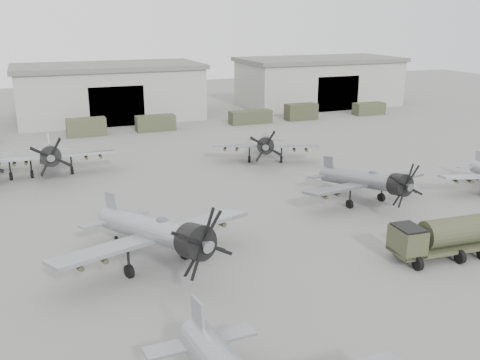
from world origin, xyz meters
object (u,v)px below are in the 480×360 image
at_px(aircraft_extra_508, 50,154).
at_px(fuel_tanker, 441,236).
at_px(aircraft_far_1, 266,144).
at_px(aircraft_mid_2, 368,181).
at_px(aircraft_mid_1, 158,232).

xyz_separation_m(aircraft_extra_508, fuel_tanker, (23.59, -30.34, -0.78)).
xyz_separation_m(aircraft_far_1, fuel_tanker, (0.90, -27.11, -0.59)).
bearing_deg(aircraft_mid_2, aircraft_mid_1, -172.52).
height_order(aircraft_far_1, fuel_tanker, aircraft_far_1).
bearing_deg(aircraft_extra_508, fuel_tanker, -50.91).
xyz_separation_m(aircraft_mid_1, aircraft_extra_508, (-5.38, 24.92, -0.17)).
bearing_deg(aircraft_mid_1, fuel_tanker, -35.28).
bearing_deg(fuel_tanker, aircraft_extra_508, 131.65).
bearing_deg(aircraft_extra_508, aircraft_mid_1, -76.60).
xyz_separation_m(aircraft_mid_2, aircraft_extra_508, (-25.17, 19.45, 0.17)).
xyz_separation_m(aircraft_mid_1, aircraft_far_1, (17.32, 21.69, -0.36)).
distance_m(aircraft_mid_1, fuel_tanker, 19.03).
distance_m(aircraft_mid_1, aircraft_far_1, 27.76).
distance_m(aircraft_far_1, fuel_tanker, 27.13).
height_order(aircraft_mid_1, aircraft_far_1, aircraft_mid_1).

